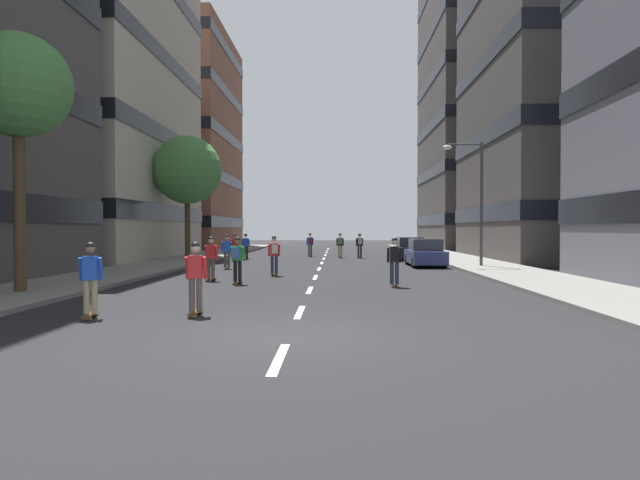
% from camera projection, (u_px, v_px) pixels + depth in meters
% --- Properties ---
extents(ground_plane, '(136.29, 136.29, 0.00)m').
position_uv_depth(ground_plane, '(322.00, 263.00, 33.65)').
color(ground_plane, black).
extents(sidewalk_left, '(3.87, 62.47, 0.14)m').
position_uv_depth(sidewalk_left, '(187.00, 259.00, 36.76)').
color(sidewalk_left, gray).
rests_on(sidewalk_left, ground_plane).
extents(sidewalk_right, '(3.87, 62.47, 0.14)m').
position_uv_depth(sidewalk_right, '(461.00, 260.00, 36.21)').
color(sidewalk_right, gray).
rests_on(sidewalk_right, ground_plane).
extents(lane_markings, '(0.16, 52.20, 0.01)m').
position_uv_depth(lane_markings, '(322.00, 263.00, 33.94)').
color(lane_markings, silver).
rests_on(lane_markings, ground_plane).
extents(building_left_mid, '(15.93, 18.90, 26.60)m').
position_uv_depth(building_left_mid, '(56.00, 68.00, 39.16)').
color(building_left_mid, '#BCB29E').
rests_on(building_left_mid, ground_plane).
extents(building_left_far, '(15.93, 17.70, 23.14)m').
position_uv_depth(building_left_far, '(157.00, 141.00, 61.07)').
color(building_left_far, brown).
rests_on(building_left_far, ground_plane).
extents(building_right_mid, '(15.93, 16.57, 25.84)m').
position_uv_depth(building_right_mid, '(599.00, 68.00, 38.01)').
color(building_right_mid, '#4C4744').
rests_on(building_right_mid, ground_plane).
extents(building_right_far, '(15.93, 18.02, 34.90)m').
position_uv_depth(building_right_far, '(504.00, 85.00, 59.80)').
color(building_right_far, '#4C4744').
rests_on(building_right_far, ground_plane).
extents(parked_car_near, '(1.82, 4.40, 1.52)m').
position_uv_depth(parked_car_near, '(410.00, 249.00, 37.53)').
color(parked_car_near, black).
rests_on(parked_car_near, ground_plane).
extents(parked_car_mid, '(1.82, 4.40, 1.52)m').
position_uv_depth(parked_car_mid, '(425.00, 254.00, 30.97)').
color(parked_car_mid, navy).
rests_on(parked_car_mid, ground_plane).
extents(street_tree_near, '(4.48, 4.48, 8.07)m').
position_uv_depth(street_tree_near, '(187.00, 170.00, 36.76)').
color(street_tree_near, '#4C3823').
rests_on(street_tree_near, sidewalk_left).
extents(street_tree_mid, '(3.21, 3.21, 8.00)m').
position_uv_depth(street_tree_mid, '(18.00, 88.00, 17.28)').
color(street_tree_mid, '#4C3823').
rests_on(street_tree_mid, sidewalk_left).
extents(streetlamp_right, '(2.13, 0.30, 6.50)m').
position_uv_depth(streetlamp_right, '(475.00, 190.00, 29.48)').
color(streetlamp_right, '#3F3F44').
rests_on(streetlamp_right, sidewalk_right).
extents(skater_0, '(0.56, 0.92, 1.78)m').
position_uv_depth(skater_0, '(211.00, 256.00, 22.26)').
color(skater_0, brown).
rests_on(skater_0, ground_plane).
extents(skater_1, '(0.57, 0.92, 1.78)m').
position_uv_depth(skater_1, '(227.00, 250.00, 28.89)').
color(skater_1, brown).
rests_on(skater_1, ground_plane).
extents(skater_2, '(0.57, 0.92, 1.78)m').
position_uv_depth(skater_2, '(310.00, 243.00, 41.89)').
color(skater_2, brown).
rests_on(skater_2, ground_plane).
extents(skater_3, '(0.56, 0.92, 1.78)m').
position_uv_depth(skater_3, '(234.00, 245.00, 35.82)').
color(skater_3, brown).
rests_on(skater_3, ground_plane).
extents(skater_4, '(0.54, 0.91, 1.78)m').
position_uv_depth(skater_4, '(340.00, 244.00, 39.85)').
color(skater_4, brown).
rests_on(skater_4, ground_plane).
extents(skater_5, '(0.54, 0.91, 1.78)m').
position_uv_depth(skater_5, '(394.00, 259.00, 20.03)').
color(skater_5, brown).
rests_on(skater_5, ground_plane).
extents(skater_6, '(0.57, 0.92, 1.78)m').
position_uv_depth(skater_6, '(274.00, 253.00, 24.69)').
color(skater_6, brown).
rests_on(skater_6, ground_plane).
extents(skater_7, '(0.55, 0.91, 1.78)m').
position_uv_depth(skater_7, '(246.00, 245.00, 38.00)').
color(skater_7, brown).
rests_on(skater_7, ground_plane).
extents(skater_8, '(0.56, 0.92, 1.78)m').
position_uv_depth(skater_8, '(90.00, 276.00, 13.06)').
color(skater_8, brown).
rests_on(skater_8, ground_plane).
extents(skater_9, '(0.55, 0.92, 1.78)m').
position_uv_depth(skater_9, '(237.00, 257.00, 20.98)').
color(skater_9, brown).
rests_on(skater_9, ground_plane).
extents(skater_10, '(0.53, 0.90, 1.78)m').
position_uv_depth(skater_10, '(196.00, 274.00, 13.44)').
color(skater_10, brown).
rests_on(skater_10, ground_plane).
extents(skater_11, '(0.56, 0.92, 1.78)m').
position_uv_depth(skater_11, '(360.00, 244.00, 39.42)').
color(skater_11, brown).
rests_on(skater_11, ground_plane).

